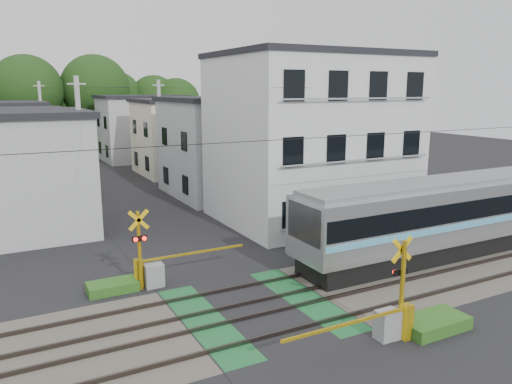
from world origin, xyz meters
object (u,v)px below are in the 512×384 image
crossing_signal_near (391,317)px  pedestrian (72,159)px  crossing_signal_far (151,269)px  apartment_block (311,138)px

crossing_signal_near → pedestrian: crossing_signal_near is taller
crossing_signal_far → pedestrian: bearing=87.0°
crossing_signal_near → apartment_block: 14.95m
crossing_signal_far → pedestrian: (1.71, 32.33, 0.05)m
pedestrian → crossing_signal_far: bearing=71.7°
crossing_signal_near → pedestrian: 39.79m
crossing_signal_far → apartment_block: 13.14m
crossing_signal_near → crossing_signal_far: size_ratio=1.00×
apartment_block → crossing_signal_far: bearing=-152.2°
apartment_block → crossing_signal_near: bearing=-114.2°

